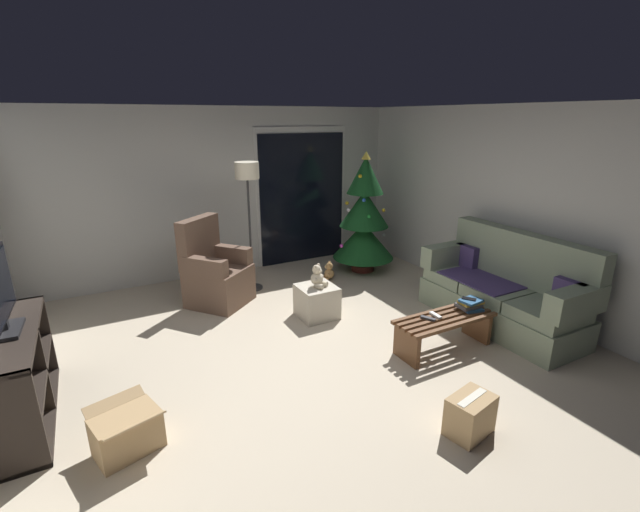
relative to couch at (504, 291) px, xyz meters
The scene contains 20 objects.
ground_plane 2.37m from the couch, behind, with size 7.00×7.00×0.00m, color beige.
wall_back 4.16m from the couch, 124.69° to the left, with size 5.72×0.12×2.50m, color beige.
wall_right 1.05m from the couch, 28.02° to the left, with size 0.12×6.00×2.50m, color beige.
patio_door_frame 3.50m from the couch, 107.20° to the left, with size 1.60×0.02×2.20m, color silver.
patio_door_glass 3.47m from the couch, 107.29° to the left, with size 1.50×0.02×2.10m, color black.
couch is the anchor object (origin of this frame).
coffee_table 1.07m from the couch, behind, with size 1.10×0.40×0.38m.
remote_white 1.14m from the couch, behind, with size 0.04×0.16×0.02m, color silver.
remote_graphite 1.26m from the couch, behind, with size 0.04×0.16×0.02m, color #333338.
book_stack 0.70m from the couch, 169.70° to the right, with size 0.28×0.23×0.12m.
cell_phone 0.72m from the couch, behind, with size 0.07×0.14×0.01m, color black.
christmas_tree 2.40m from the couch, 100.20° to the left, with size 0.96×0.96×1.86m.
armchair 3.57m from the couch, 142.18° to the left, with size 0.96×0.96×1.13m.
floor_lamp 3.48m from the couch, 132.57° to the left, with size 0.32×0.32×1.78m.
media_shelf 4.89m from the couch, behind, with size 0.40×1.40×0.79m.
ottoman 2.21m from the couch, 147.25° to the left, with size 0.44×0.44×0.40m, color beige.
teddy_bear_cream 2.20m from the couch, 147.37° to the left, with size 0.21×0.22×0.29m.
teddy_bear_honey_by_tree 2.49m from the couch, 116.74° to the left, with size 0.22×0.21×0.29m.
cardboard_box_open_near_shelf 4.13m from the couch, behind, with size 0.54×0.56×0.36m.
cardboard_box_taped_mid_floor 2.15m from the couch, 146.31° to the right, with size 0.40×0.32×0.32m.
Camera 1 is at (-1.80, -3.37, 2.35)m, focal length 24.21 mm.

